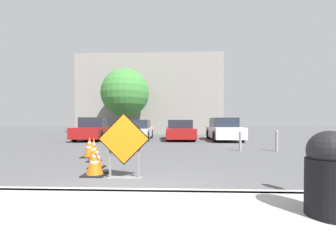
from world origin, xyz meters
The scene contains 17 objects.
ground_plane centered at (0.00, 10.00, 0.00)m, with size 96.00×96.00×0.00m, color #4C4C4F.
sidewalk_strip centered at (0.00, -1.23, 0.07)m, with size 25.05×2.46×0.14m.
curb_lip centered at (0.00, 0.00, 0.07)m, with size 25.05×0.20×0.14m.
road_closed_sign centered at (-0.46, 1.24, 0.77)m, with size 1.15×0.20×1.45m.
traffic_cone_nearest centered at (-1.23, 1.54, 0.30)m, with size 0.52×0.52×0.62m.
traffic_cone_second centered at (-1.48, 2.38, 0.28)m, with size 0.40×0.40×0.59m.
traffic_cone_third centered at (-1.91, 3.31, 0.38)m, with size 0.38×0.38×0.78m.
traffic_cone_fourth centered at (-2.37, 4.13, 0.35)m, with size 0.51×0.51×0.71m.
parked_car_nearest centered at (-5.00, 11.66, 0.71)m, with size 2.05×4.67×1.54m.
parked_car_second centered at (-2.05, 12.07, 0.64)m, with size 1.90×4.48×1.38m.
parked_car_third centered at (0.90, 12.05, 0.63)m, with size 2.04×4.44×1.37m.
parked_car_fourth centered at (3.85, 11.59, 0.70)m, with size 1.90×4.35×1.51m.
trash_bin centered at (2.51, -0.93, 0.65)m, with size 0.52×0.52×1.02m.
bollard_nearest centered at (3.41, 6.04, 0.46)m, with size 0.12×0.12×0.87m.
bollard_second centered at (4.94, 6.04, 0.48)m, with size 0.12×0.12×0.90m.
building_facade_backdrop centered at (-2.15, 21.06, 4.05)m, with size 14.88×5.00×8.11m.
street_tree_behind_lot centered at (-3.95, 16.38, 3.83)m, with size 4.30×4.30×5.98m.
Camera 1 is at (0.71, -3.64, 1.26)m, focal length 24.00 mm.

